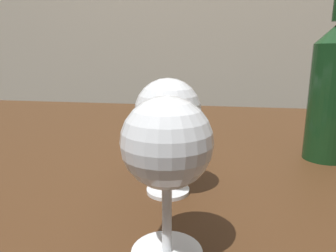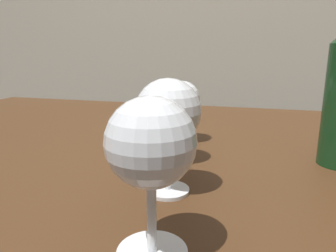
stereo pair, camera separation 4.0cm
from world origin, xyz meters
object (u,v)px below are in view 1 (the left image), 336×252
(wine_bottle, at_px, (332,89))
(wine_glass_cabernet, at_px, (167,148))
(wine_glass_merlot, at_px, (168,114))
(wine_glass_amber, at_px, (170,101))
(wine_glass_port, at_px, (166,115))

(wine_bottle, bearing_deg, wine_glass_cabernet, -126.55)
(wine_glass_merlot, relative_size, wine_glass_amber, 1.20)
(wine_glass_amber, relative_size, wine_bottle, 0.41)
(wine_glass_merlot, xyz_separation_m, wine_bottle, (0.25, 0.18, 0.02))
(wine_glass_merlot, bearing_deg, wine_bottle, 35.21)
(wine_glass_port, height_order, wine_bottle, wine_bottle)
(wine_glass_port, height_order, wine_glass_amber, wine_glass_amber)
(wine_glass_merlot, distance_m, wine_glass_port, 0.12)
(wine_glass_cabernet, distance_m, wine_glass_port, 0.26)
(wine_glass_port, bearing_deg, wine_glass_amber, 96.68)
(wine_glass_amber, bearing_deg, wine_glass_merlot, -81.35)
(wine_glass_port, bearing_deg, wine_bottle, 12.14)
(wine_glass_cabernet, bearing_deg, wine_glass_merlot, 98.95)
(wine_glass_cabernet, xyz_separation_m, wine_glass_merlot, (-0.02, 0.13, 0.00))
(wine_bottle, bearing_deg, wine_glass_port, -167.86)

